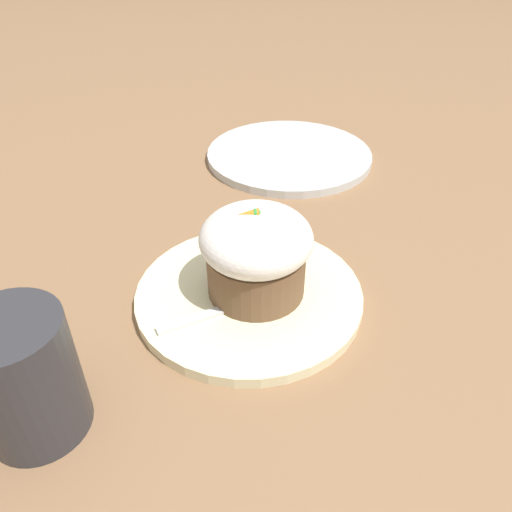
# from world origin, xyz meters

# --- Properties ---
(ground_plane) EXTENTS (4.00, 4.00, 0.00)m
(ground_plane) POSITION_xyz_m (0.00, 0.00, 0.00)
(ground_plane) COLOR #846042
(dessert_plate) EXTENTS (0.24, 0.24, 0.01)m
(dessert_plate) POSITION_xyz_m (0.00, 0.00, 0.01)
(dessert_plate) COLOR beige
(dessert_plate) RESTS_ON ground_plane
(carrot_cake) EXTENTS (0.11, 0.11, 0.10)m
(carrot_cake) POSITION_xyz_m (-0.01, -0.00, 0.06)
(carrot_cake) COLOR brown
(carrot_cake) RESTS_ON dessert_plate
(spoon) EXTENTS (0.13, 0.07, 0.01)m
(spoon) POSITION_xyz_m (0.01, 0.02, 0.02)
(spoon) COLOR silver
(spoon) RESTS_ON dessert_plate
(coffee_cup) EXTENTS (0.11, 0.08, 0.11)m
(coffee_cup) POSITION_xyz_m (0.18, 0.13, 0.05)
(coffee_cup) COLOR #2D2D33
(coffee_cup) RESTS_ON ground_plane
(side_plate) EXTENTS (0.26, 0.26, 0.01)m
(side_plate) POSITION_xyz_m (-0.09, -0.33, 0.01)
(side_plate) COLOR silver
(side_plate) RESTS_ON ground_plane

